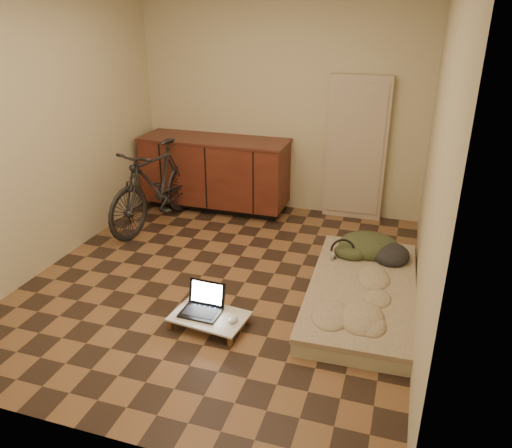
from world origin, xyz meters
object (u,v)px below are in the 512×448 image
(bicycle, at_px, (156,181))
(lap_desk, at_px, (209,317))
(laptop, at_px, (203,305))
(futon, at_px, (362,292))

(bicycle, height_order, lap_desk, bicycle)
(lap_desk, distance_m, laptop, 0.11)
(lap_desk, bearing_deg, laptop, 151.72)
(bicycle, xyz_separation_m, futon, (2.50, -0.98, -0.46))
(lap_desk, xyz_separation_m, laptop, (-0.08, 0.05, 0.06))
(futon, xyz_separation_m, lap_desk, (-1.13, -0.76, 0.01))
(lap_desk, bearing_deg, futon, 40.31)
(bicycle, relative_size, lap_desk, 2.62)
(futon, height_order, laptop, laptop)
(bicycle, xyz_separation_m, lap_desk, (1.37, -1.74, -0.45))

